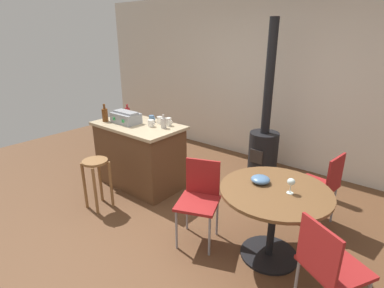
{
  "coord_description": "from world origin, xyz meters",
  "views": [
    {
      "loc": [
        1.88,
        -2.11,
        2.07
      ],
      "look_at": [
        -0.29,
        0.56,
        0.8
      ],
      "focal_mm": 28.12,
      "sensor_mm": 36.0,
      "label": 1
    }
  ],
  "objects_px": {
    "folding_chair_far": "(322,184)",
    "cup_0": "(151,123)",
    "bottle_0": "(127,112)",
    "dining_table": "(274,206)",
    "kitchen_island": "(140,155)",
    "wooden_stool": "(97,174)",
    "folding_chair_near": "(328,264)",
    "folding_chair_left": "(200,196)",
    "bottle_1": "(105,115)",
    "wood_stove": "(264,142)",
    "toolbox": "(126,117)",
    "wine_glass": "(291,182)",
    "cup_2": "(169,122)",
    "cup_1": "(152,119)",
    "bottle_2": "(164,123)",
    "serving_bowl": "(260,179)",
    "cup_3": "(160,120)"
  },
  "relations": [
    {
      "from": "folding_chair_far",
      "to": "cup_0",
      "type": "height_order",
      "value": "cup_0"
    },
    {
      "from": "bottle_0",
      "to": "dining_table",
      "type": "bearing_deg",
      "value": -9.34
    },
    {
      "from": "bottle_0",
      "to": "folding_chair_far",
      "type": "bearing_deg",
      "value": 8.49
    },
    {
      "from": "kitchen_island",
      "to": "dining_table",
      "type": "height_order",
      "value": "kitchen_island"
    },
    {
      "from": "wooden_stool",
      "to": "folding_chair_near",
      "type": "distance_m",
      "value": 2.68
    },
    {
      "from": "folding_chair_left",
      "to": "bottle_1",
      "type": "xyz_separation_m",
      "value": [
        -1.88,
        0.26,
        0.49
      ]
    },
    {
      "from": "folding_chair_near",
      "to": "wood_stove",
      "type": "distance_m",
      "value": 2.55
    },
    {
      "from": "toolbox",
      "to": "cup_0",
      "type": "height_order",
      "value": "toolbox"
    },
    {
      "from": "folding_chair_near",
      "to": "bottle_1",
      "type": "bearing_deg",
      "value": 171.53
    },
    {
      "from": "wooden_stool",
      "to": "wine_glass",
      "type": "height_order",
      "value": "wine_glass"
    },
    {
      "from": "folding_chair_far",
      "to": "wine_glass",
      "type": "height_order",
      "value": "wine_glass"
    },
    {
      "from": "kitchen_island",
      "to": "cup_2",
      "type": "relative_size",
      "value": 11.18
    },
    {
      "from": "wood_stove",
      "to": "wine_glass",
      "type": "relative_size",
      "value": 15.91
    },
    {
      "from": "folding_chair_near",
      "to": "folding_chair_left",
      "type": "distance_m",
      "value": 1.34
    },
    {
      "from": "cup_1",
      "to": "bottle_2",
      "type": "bearing_deg",
      "value": -19.02
    },
    {
      "from": "dining_table",
      "to": "wine_glass",
      "type": "bearing_deg",
      "value": 8.78
    },
    {
      "from": "folding_chair_left",
      "to": "bottle_0",
      "type": "relative_size",
      "value": 4.65
    },
    {
      "from": "cup_2",
      "to": "dining_table",
      "type": "bearing_deg",
      "value": -14.66
    },
    {
      "from": "kitchen_island",
      "to": "wooden_stool",
      "type": "height_order",
      "value": "kitchen_island"
    },
    {
      "from": "dining_table",
      "to": "bottle_2",
      "type": "distance_m",
      "value": 1.81
    },
    {
      "from": "wooden_stool",
      "to": "folding_chair_left",
      "type": "xyz_separation_m",
      "value": [
        1.35,
        0.31,
        0.05
      ]
    },
    {
      "from": "toolbox",
      "to": "cup_2",
      "type": "relative_size",
      "value": 3.48
    },
    {
      "from": "wood_stove",
      "to": "serving_bowl",
      "type": "height_order",
      "value": "wood_stove"
    },
    {
      "from": "wooden_stool",
      "to": "folding_chair_far",
      "type": "height_order",
      "value": "folding_chair_far"
    },
    {
      "from": "wooden_stool",
      "to": "cup_2",
      "type": "distance_m",
      "value": 1.14
    },
    {
      "from": "wooden_stool",
      "to": "bottle_1",
      "type": "height_order",
      "value": "bottle_1"
    },
    {
      "from": "kitchen_island",
      "to": "wine_glass",
      "type": "height_order",
      "value": "kitchen_island"
    },
    {
      "from": "bottle_1",
      "to": "cup_2",
      "type": "distance_m",
      "value": 0.93
    },
    {
      "from": "wine_glass",
      "to": "kitchen_island",
      "type": "bearing_deg",
      "value": 174.38
    },
    {
      "from": "folding_chair_far",
      "to": "cup_1",
      "type": "distance_m",
      "value": 2.33
    },
    {
      "from": "wood_stove",
      "to": "bottle_2",
      "type": "height_order",
      "value": "wood_stove"
    },
    {
      "from": "bottle_1",
      "to": "wine_glass",
      "type": "xyz_separation_m",
      "value": [
        2.72,
        -0.03,
        -0.16
      ]
    },
    {
      "from": "bottle_2",
      "to": "wine_glass",
      "type": "bearing_deg",
      "value": -9.7
    },
    {
      "from": "dining_table",
      "to": "wine_glass",
      "type": "relative_size",
      "value": 7.07
    },
    {
      "from": "cup_1",
      "to": "wine_glass",
      "type": "relative_size",
      "value": 0.76
    },
    {
      "from": "folding_chair_far",
      "to": "serving_bowl",
      "type": "xyz_separation_m",
      "value": [
        -0.36,
        -0.8,
        0.25
      ]
    },
    {
      "from": "bottle_0",
      "to": "cup_2",
      "type": "relative_size",
      "value": 1.67
    },
    {
      "from": "cup_0",
      "to": "cup_1",
      "type": "distance_m",
      "value": 0.24
    },
    {
      "from": "folding_chair_near",
      "to": "bottle_0",
      "type": "height_order",
      "value": "bottle_0"
    },
    {
      "from": "kitchen_island",
      "to": "wooden_stool",
      "type": "relative_size",
      "value": 1.94
    },
    {
      "from": "kitchen_island",
      "to": "folding_chair_left",
      "type": "relative_size",
      "value": 1.44
    },
    {
      "from": "bottle_0",
      "to": "cup_1",
      "type": "distance_m",
      "value": 0.48
    },
    {
      "from": "wooden_stool",
      "to": "serving_bowl",
      "type": "xyz_separation_m",
      "value": [
        1.89,
        0.55,
        0.32
      ]
    },
    {
      "from": "bottle_0",
      "to": "wine_glass",
      "type": "xyz_separation_m",
      "value": [
        2.68,
        -0.4,
        -0.14
      ]
    },
    {
      "from": "wooden_stool",
      "to": "cup_0",
      "type": "distance_m",
      "value": 0.95
    },
    {
      "from": "cup_3",
      "to": "kitchen_island",
      "type": "bearing_deg",
      "value": -133.86
    },
    {
      "from": "wine_glass",
      "to": "folding_chair_far",
      "type": "bearing_deg",
      "value": 85.56
    },
    {
      "from": "bottle_2",
      "to": "serving_bowl",
      "type": "xyz_separation_m",
      "value": [
        1.56,
        -0.3,
        -0.21
      ]
    },
    {
      "from": "dining_table",
      "to": "toolbox",
      "type": "bearing_deg",
      "value": 175.44
    },
    {
      "from": "cup_3",
      "to": "folding_chair_near",
      "type": "bearing_deg",
      "value": -19.23
    }
  ]
}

